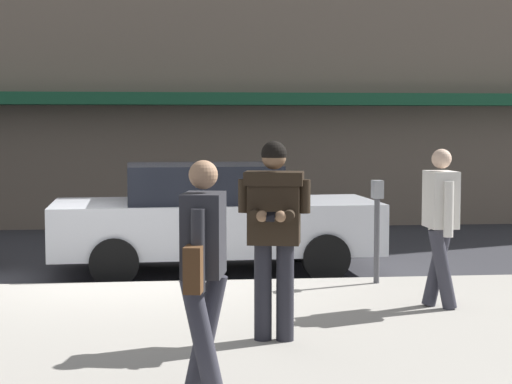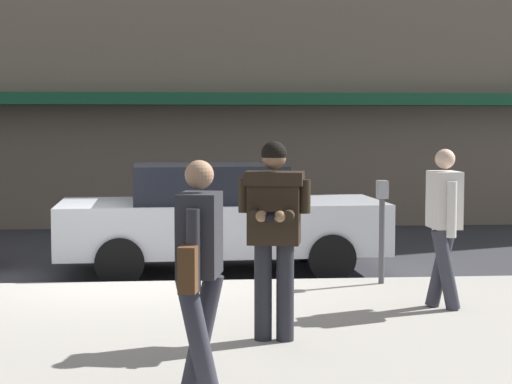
% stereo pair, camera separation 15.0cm
% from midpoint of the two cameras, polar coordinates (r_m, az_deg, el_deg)
% --- Properties ---
extents(ground_plane, '(80.00, 80.00, 0.00)m').
position_cam_midpoint_polar(ground_plane, '(11.04, -9.19, -6.46)').
color(ground_plane, '#333338').
extents(sidewalk, '(32.00, 5.30, 0.14)m').
position_cam_midpoint_polar(sidewalk, '(8.23, -3.30, -9.69)').
color(sidewalk, '#A8A399').
rests_on(sidewalk, ground).
extents(curb_paint_line, '(28.00, 0.12, 0.01)m').
position_cam_midpoint_polar(curb_paint_line, '(11.08, -3.98, -6.36)').
color(curb_paint_line, silver).
rests_on(curb_paint_line, ground).
extents(parked_sedan_mid, '(4.57, 2.07, 1.54)m').
position_cam_midpoint_polar(parked_sedan_mid, '(12.03, -3.27, -1.70)').
color(parked_sedan_mid, silver).
rests_on(parked_sedan_mid, ground).
extents(man_texting_on_phone, '(0.64, 0.63, 1.81)m').
position_cam_midpoint_polar(man_texting_on_phone, '(7.65, 0.65, -1.77)').
color(man_texting_on_phone, '#23232B').
rests_on(man_texting_on_phone, sidewalk).
extents(pedestrian_in_light_coat, '(0.33, 0.60, 1.70)m').
position_cam_midpoint_polar(pedestrian_in_light_coat, '(9.26, 11.75, -1.68)').
color(pedestrian_in_light_coat, '#33333D').
rests_on(pedestrian_in_light_coat, sidewalk).
extents(pedestrian_with_bag, '(0.38, 0.72, 1.70)m').
position_cam_midpoint_polar(pedestrian_with_bag, '(6.17, -4.24, -4.65)').
color(pedestrian_with_bag, '#33333D').
rests_on(pedestrian_with_bag, sidewalk).
extents(parking_meter, '(0.12, 0.18, 1.27)m').
position_cam_midpoint_polar(parking_meter, '(10.58, 7.67, -1.61)').
color(parking_meter, '#4C4C51').
rests_on(parking_meter, sidewalk).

